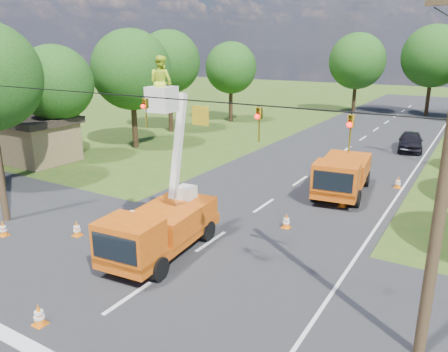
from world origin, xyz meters
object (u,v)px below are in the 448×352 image
Objects in this scene: tree_left_e at (169,62)px; tree_left_d at (131,70)px; traffic_cone_5 at (3,229)px; pole_right_near at (446,171)px; distant_car at (411,141)px; traffic_cone_7 at (398,182)px; ground_worker at (133,237)px; second_truck at (342,174)px; tree_far_b at (433,56)px; traffic_cone_2 at (286,221)px; traffic_cone_3 at (342,200)px; traffic_cone_4 at (77,229)px; tree_far_a at (357,61)px; bucket_truck at (160,216)px; shed at (35,139)px; traffic_cone_0 at (39,315)px; tree_left_c at (55,84)px; tree_left_f at (231,68)px.

tree_left_d is at bearing -75.58° from tree_left_e.
pole_right_near is (16.50, 1.12, 4.75)m from traffic_cone_5.
tree_left_e is (-21.12, -3.25, 5.75)m from distant_car.
tree_left_d is (-20.32, 0.31, 5.77)m from traffic_cone_7.
traffic_cone_7 is at bearing 30.73° from ground_worker.
tree_far_b is at bearing 82.83° from second_truck.
second_truck is 13.69m from pole_right_near.
ground_worker is at bearing -123.78° from traffic_cone_2.
traffic_cone_2 and traffic_cone_3 have the same top height.
traffic_cone_4 is at bearing 31.06° from traffic_cone_5.
second_truck is 12.46m from ground_worker.
tree_far_b is (8.00, 2.00, 0.62)m from tree_far_a.
traffic_cone_2 is at bearing -104.86° from distant_car.
bucket_truck is 18.34m from shed.
distant_car is 0.47× the size of tree_left_d.
traffic_cone_5 is (-2.73, -1.64, 0.00)m from traffic_cone_4.
distant_car is 28.22m from shed.
shed is at bearing 143.56° from traffic_cone_0.
tree_left_c reaches higher than distant_car.
ground_worker is 25.73m from distant_car.
tree_left_f is at bearing 89.24° from tree_left_d.
second_truck is 2.10m from traffic_cone_3.
ground_worker is 0.22× the size of tree_left_f.
traffic_cone_5 is 17.20m from pole_right_near.
ground_worker is 2.61× the size of traffic_cone_2.
traffic_cone_4 is at bearing -119.50° from distant_car.
tree_far_b is (-0.46, 35.01, 6.45)m from traffic_cone_3.
tree_left_f reaches higher than shed.
pole_right_near is 45.37m from tree_far_b.
traffic_cone_5 is 44.60m from tree_far_a.
tree_left_d is 15.01m from tree_left_f.
ground_worker is at bearing -136.96° from bucket_truck.
tree_left_f is (-13.76, 28.97, 4.03)m from bucket_truck.
tree_far_b reaches higher than second_truck.
traffic_cone_7 is (2.47, 2.86, -0.82)m from second_truck.
traffic_cone_7 is 30.69m from tree_far_a.
tree_far_a reaches higher than traffic_cone_7.
traffic_cone_3 is (4.49, 8.96, -1.30)m from bucket_truck.
tree_far_b is (4.04, 43.97, 5.15)m from bucket_truck.
traffic_cone_0 is 0.08× the size of tree_left_f.
ground_worker is 2.61× the size of traffic_cone_4.
traffic_cone_7 is 24.29m from shed.
traffic_cone_3 is 1.00× the size of traffic_cone_7.
shed is 0.58× the size of tree_left_e.
distant_car is 26.82m from tree_left_c.
traffic_cone_3 is at bearing 71.94° from traffic_cone_0.
pole_right_near is 1.06× the size of tree_left_e.
traffic_cone_7 is at bearing -0.87° from tree_left_d.
traffic_cone_7 is (6.35, 13.66, -1.30)m from bucket_truck.
traffic_cone_3 is 35.60m from tree_far_b.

